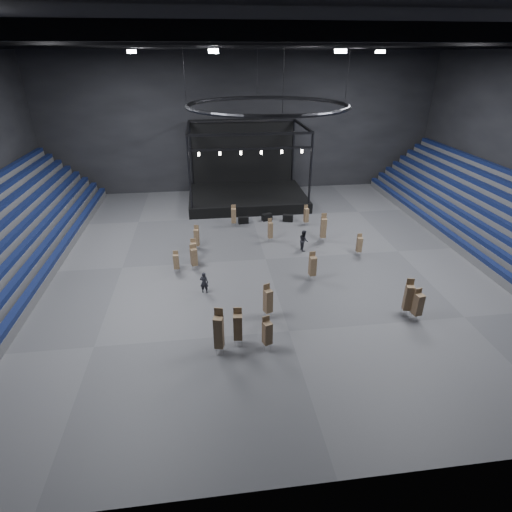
{
  "coord_description": "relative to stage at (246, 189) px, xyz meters",
  "views": [
    {
      "loc": [
        -4.9,
        -31.39,
        16.48
      ],
      "look_at": [
        -1.13,
        -2.0,
        1.4
      ],
      "focal_mm": 28.0,
      "sensor_mm": 36.0,
      "label": 1
    }
  ],
  "objects": [
    {
      "name": "chair_stack_4",
      "position": [
        8.94,
        -26.53,
        -0.18
      ],
      "size": [
        0.63,
        0.63,
        2.39
      ],
      "rotation": [
        0.0,
        0.0,
        0.19
      ],
      "color": "silver",
      "rests_on": "floor"
    },
    {
      "name": "floodlights",
      "position": [
        -0.0,
        -20.24,
        15.15
      ],
      "size": [
        28.6,
        16.6,
        0.25
      ],
      "color": "white",
      "rests_on": "roof_girders"
    },
    {
      "name": "chair_stack_6",
      "position": [
        5.46,
        -8.88,
        -0.3
      ],
      "size": [
        0.53,
        0.53,
        2.23
      ],
      "rotation": [
        0.0,
        0.0,
        0.24
      ],
      "color": "silver",
      "rests_on": "floor"
    },
    {
      "name": "chair_stack_12",
      "position": [
        -7.76,
        -17.63,
        -0.41
      ],
      "size": [
        0.46,
        0.46,
        1.93
      ],
      "rotation": [
        0.0,
        0.0,
        0.0
      ],
      "color": "silver",
      "rests_on": "floor"
    },
    {
      "name": "man_center",
      "position": [
        -5.49,
        -21.17,
        -0.56
      ],
      "size": [
        0.72,
        0.55,
        1.77
      ],
      "primitive_type": "imported",
      "rotation": [
        0.0,
        0.0,
        2.92
      ],
      "color": "black",
      "rests_on": "floor"
    },
    {
      "name": "chair_stack_13",
      "position": [
        -1.15,
        -24.89,
        -0.12
      ],
      "size": [
        0.68,
        0.68,
        2.55
      ],
      "rotation": [
        0.0,
        0.0,
        0.4
      ],
      "color": "silver",
      "rests_on": "floor"
    },
    {
      "name": "chair_stack_15",
      "position": [
        -6.07,
        -13.32,
        -0.24
      ],
      "size": [
        0.51,
        0.51,
        2.36
      ],
      "rotation": [
        0.0,
        0.0,
        -0.16
      ],
      "color": "silver",
      "rests_on": "floor"
    },
    {
      "name": "bleachers_right",
      "position": [
        22.94,
        -16.24,
        0.28
      ],
      "size": [
        7.2,
        40.0,
        6.4
      ],
      "color": "#505052",
      "rests_on": "floor"
    },
    {
      "name": "chair_stack_10",
      "position": [
        -1.71,
        -28.22,
        -0.23
      ],
      "size": [
        0.64,
        0.64,
        2.31
      ],
      "rotation": [
        0.0,
        0.0,
        0.32
      ],
      "color": "silver",
      "rests_on": "floor"
    },
    {
      "name": "floor",
      "position": [
        -0.0,
        -16.24,
        -1.45
      ],
      "size": [
        50.0,
        50.0,
        0.0
      ],
      "primitive_type": "plane",
      "color": "#474749",
      "rests_on": "ground"
    },
    {
      "name": "chair_stack_14",
      "position": [
        6.11,
        -13.14,
        0.01
      ],
      "size": [
        0.6,
        0.6,
        2.85
      ],
      "rotation": [
        0.0,
        0.0,
        -0.13
      ],
      "color": "silver",
      "rests_on": "floor"
    },
    {
      "name": "chair_stack_7",
      "position": [
        8.55,
        -25.84,
        -0.02
      ],
      "size": [
        0.64,
        0.64,
        2.79
      ],
      "rotation": [
        0.0,
        0.0,
        -0.23
      ],
      "color": "silver",
      "rests_on": "floor"
    },
    {
      "name": "chair_stack_9",
      "position": [
        -4.66,
        -28.22,
        0.14
      ],
      "size": [
        0.67,
        0.67,
        3.14
      ],
      "rotation": [
        0.0,
        0.0,
        -0.24
      ],
      "color": "silver",
      "rests_on": "floor"
    },
    {
      "name": "wall_back",
      "position": [
        -0.0,
        4.76,
        7.55
      ],
      "size": [
        50.0,
        0.2,
        18.0
      ],
      "primitive_type": "cube",
      "color": "black",
      "rests_on": "ground"
    },
    {
      "name": "chair_stack_1",
      "position": [
        -6.3,
        -17.28,
        -0.25
      ],
      "size": [
        0.65,
        0.65,
        2.26
      ],
      "rotation": [
        0.0,
        0.0,
        0.38
      ],
      "color": "silver",
      "rests_on": "floor"
    },
    {
      "name": "roof_girders",
      "position": [
        -0.0,
        -16.24,
        15.75
      ],
      "size": [
        49.0,
        30.35,
        0.7
      ],
      "color": "black",
      "rests_on": "ceiling"
    },
    {
      "name": "chair_stack_11",
      "position": [
        8.52,
        -16.48,
        -0.35
      ],
      "size": [
        0.48,
        0.48,
        2.07
      ],
      "rotation": [
        0.0,
        0.0,
        -0.06
      ],
      "color": "silver",
      "rests_on": "floor"
    },
    {
      "name": "chair_stack_0",
      "position": [
        -6.32,
        -15.89,
        -0.29
      ],
      "size": [
        0.5,
        0.5,
        2.16
      ],
      "rotation": [
        0.0,
        0.0,
        -0.0
      ],
      "color": "silver",
      "rests_on": "floor"
    },
    {
      "name": "stage",
      "position": [
        0.0,
        0.0,
        0.0
      ],
      "size": [
        14.0,
        10.0,
        9.2
      ],
      "color": "black",
      "rests_on": "floor"
    },
    {
      "name": "flight_case_left",
      "position": [
        -1.13,
        -7.56,
        -1.09
      ],
      "size": [
        1.12,
        0.62,
        0.72
      ],
      "primitive_type": "cube",
      "rotation": [
        0.0,
        0.0,
        0.08
      ],
      "color": "black",
      "rests_on": "floor"
    },
    {
      "name": "chair_stack_2",
      "position": [
        -3.46,
        -27.57,
        -0.08
      ],
      "size": [
        0.6,
        0.6,
        2.62
      ],
      "rotation": [
        0.0,
        0.0,
        -0.1
      ],
      "color": "silver",
      "rests_on": "floor"
    },
    {
      "name": "flight_case_mid",
      "position": [
        1.53,
        -6.97,
        -1.08
      ],
      "size": [
        1.25,
        0.96,
        0.75
      ],
      "primitive_type": "cube",
      "rotation": [
        0.0,
        0.0,
        0.41
      ],
      "color": "black",
      "rests_on": "floor"
    },
    {
      "name": "wall_front",
      "position": [
        -0.0,
        -37.24,
        7.55
      ],
      "size": [
        50.0,
        0.2,
        18.0
      ],
      "primitive_type": "cube",
      "color": "black",
      "rests_on": "ground"
    },
    {
      "name": "chair_stack_5",
      "position": [
        3.19,
        -20.26,
        -0.16
      ],
      "size": [
        0.57,
        0.57,
        2.44
      ],
      "rotation": [
        0.0,
        0.0,
        0.08
      ],
      "color": "silver",
      "rests_on": "floor"
    },
    {
      "name": "ceiling",
      "position": [
        -0.0,
        -16.24,
        16.55
      ],
      "size": [
        50.0,
        42.0,
        0.2
      ],
      "primitive_type": "cube",
      "color": "black",
      "rests_on": "wall_back"
    },
    {
      "name": "truss_ring",
      "position": [
        -0.0,
        -16.24,
        11.55
      ],
      "size": [
        12.3,
        12.3,
        5.15
      ],
      "color": "black",
      "rests_on": "ceiling"
    },
    {
      "name": "flight_case_right",
      "position": [
        3.77,
        -7.57,
        -1.08
      ],
      "size": [
        1.22,
        0.86,
        0.74
      ],
      "primitive_type": "cube",
      "rotation": [
        0.0,
        0.0,
        -0.3
      ],
      "color": "black",
      "rests_on": "floor"
    },
    {
      "name": "chair_stack_8",
      "position": [
        -2.22,
        -8.22,
        -0.22
      ],
      "size": [
        0.55,
        0.55,
        2.34
      ],
      "rotation": [
        0.0,
        0.0,
        -0.1
      ],
      "color": "silver",
      "rests_on": "floor"
    },
    {
      "name": "crew_member",
      "position": [
        3.79,
        -14.79,
        -0.47
      ],
      "size": [
        0.79,
        0.99,
        1.97
      ],
      "primitive_type": "imported",
      "rotation": [
        0.0,
        0.0,
        1.62
      ],
      "color": "black",
      "rests_on": "floor"
    },
    {
      "name": "chair_stack_3",
      "position": [
        1.02,
        -12.44,
        -0.26
      ],
      "size": [
        0.49,
        0.49,
        2.33
      ],
      "rotation": [
        0.0,
        0.0,
        0.21
      ],
      "color": "silver",
      "rests_on": "floor"
    }
  ]
}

